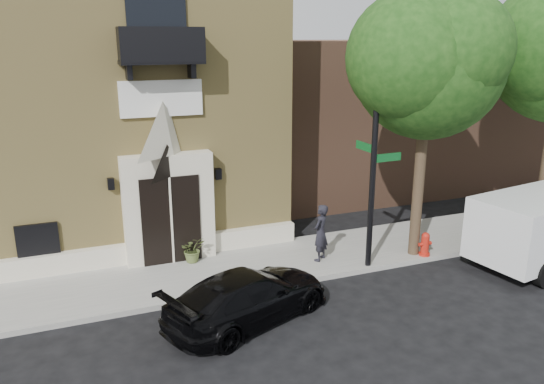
# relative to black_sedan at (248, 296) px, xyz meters

# --- Properties ---
(ground) EXTENTS (120.00, 120.00, 0.00)m
(ground) POSITION_rel_black_sedan_xyz_m (-0.08, 1.24, -0.63)
(ground) COLOR black
(ground) RESTS_ON ground
(sidewalk) EXTENTS (42.00, 3.00, 0.15)m
(sidewalk) POSITION_rel_black_sedan_xyz_m (0.92, 2.74, -0.55)
(sidewalk) COLOR gray
(sidewalk) RESTS_ON ground
(church) EXTENTS (12.20, 11.01, 9.30)m
(church) POSITION_rel_black_sedan_xyz_m (-3.06, 9.20, 4.01)
(church) COLOR tan
(church) RESTS_ON ground
(neighbour_building) EXTENTS (18.00, 8.00, 6.40)m
(neighbour_building) POSITION_rel_black_sedan_xyz_m (11.92, 10.24, 2.57)
(neighbour_building) COLOR brown
(neighbour_building) RESTS_ON ground
(street_tree_left) EXTENTS (4.97, 4.38, 7.77)m
(street_tree_left) POSITION_rel_black_sedan_xyz_m (5.95, 1.59, 5.24)
(street_tree_left) COLOR #38281C
(street_tree_left) RESTS_ON sidewalk
(black_sedan) EXTENTS (4.67, 3.25, 1.26)m
(black_sedan) POSITION_rel_black_sedan_xyz_m (0.00, 0.00, 0.00)
(black_sedan) COLOR black
(black_sedan) RESTS_ON ground
(street_sign) EXTENTS (0.98, 0.98, 6.14)m
(street_sign) POSITION_rel_black_sedan_xyz_m (4.19, 1.46, 2.61)
(street_sign) COLOR black
(street_sign) RESTS_ON sidewalk
(fire_hydrant) EXTENTS (0.42, 0.34, 0.74)m
(fire_hydrant) POSITION_rel_black_sedan_xyz_m (6.15, 1.44, -0.12)
(fire_hydrant) COLOR red
(fire_hydrant) RESTS_ON sidewalk
(dumpster) EXTENTS (1.91, 1.50, 1.10)m
(dumpster) POSITION_rel_black_sedan_xyz_m (8.88, 1.60, 0.08)
(dumpster) COLOR #0E3415
(dumpster) RESTS_ON sidewalk
(planter) EXTENTS (0.73, 0.64, 0.79)m
(planter) POSITION_rel_black_sedan_xyz_m (-0.52, 3.55, -0.08)
(planter) COLOR #596933
(planter) RESTS_ON sidewalk
(pedestrian_near) EXTENTS (0.75, 0.71, 1.72)m
(pedestrian_near) POSITION_rel_black_sedan_xyz_m (3.03, 2.30, 0.38)
(pedestrian_near) COLOR black
(pedestrian_near) RESTS_ON sidewalk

